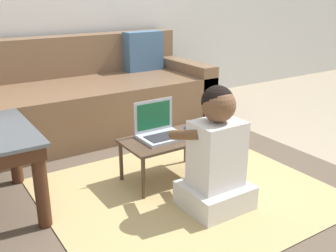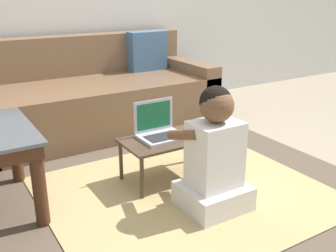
# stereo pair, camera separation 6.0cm
# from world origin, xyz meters

# --- Properties ---
(ground_plane) EXTENTS (16.00, 16.00, 0.00)m
(ground_plane) POSITION_xyz_m (0.00, 0.00, 0.00)
(ground_plane) COLOR gray
(area_rug) EXTENTS (2.20, 1.95, 0.01)m
(area_rug) POSITION_xyz_m (-0.09, -0.23, 0.00)
(area_rug) COLOR brown
(area_rug) RESTS_ON ground_plane
(couch) EXTENTS (2.02, 0.93, 0.79)m
(couch) POSITION_xyz_m (-0.11, 1.17, 0.28)
(couch) COLOR brown
(couch) RESTS_ON ground_plane
(laptop_desk) EXTENTS (0.55, 0.33, 0.28)m
(laptop_desk) POSITION_xyz_m (-0.09, -0.01, 0.25)
(laptop_desk) COLOR #4C3828
(laptop_desk) RESTS_ON ground_plane
(laptop) EXTENTS (0.28, 0.22, 0.23)m
(laptop) POSITION_xyz_m (-0.11, 0.02, 0.32)
(laptop) COLOR #B7BCC6
(laptop) RESTS_ON laptop_desk
(computer_mouse) EXTENTS (0.06, 0.12, 0.04)m
(computer_mouse) POSITION_xyz_m (0.10, -0.00, 0.30)
(computer_mouse) COLOR #234CB2
(computer_mouse) RESTS_ON laptop_desk
(person_seated) EXTENTS (0.35, 0.41, 0.70)m
(person_seated) POSITION_xyz_m (-0.05, -0.44, 0.31)
(person_seated) COLOR silver
(person_seated) RESTS_ON ground_plane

